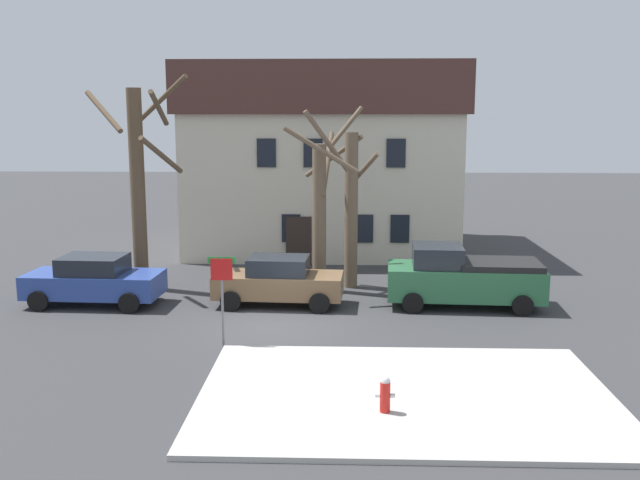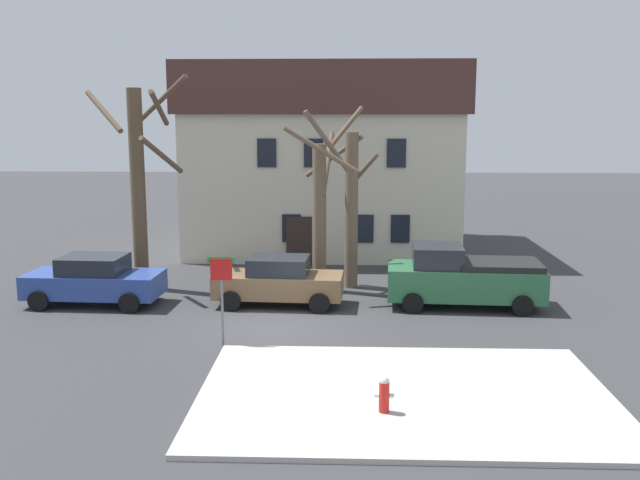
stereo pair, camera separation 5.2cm
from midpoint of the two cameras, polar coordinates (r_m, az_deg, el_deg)
ground_plane at (r=21.78m, az=-3.61°, el=-6.93°), size 120.00×120.00×0.00m
sidewalk_slab at (r=16.56m, az=6.94°, el=-12.32°), size 9.37×6.38×0.12m
building_main at (r=34.29m, az=0.33°, el=6.74°), size 12.69×9.40×8.63m
tree_bare_near at (r=26.59m, az=-14.32°, el=4.75°), size 3.68×3.69×7.83m
tree_bare_mid at (r=25.50m, az=0.11°, el=2.64°), size 2.80×3.05×6.55m
tree_bare_far at (r=26.10m, az=2.49°, el=3.00°), size 2.44×2.21×6.71m
car_blue_sedan at (r=25.12m, az=-17.70°, el=-3.10°), size 4.58×2.28×1.68m
car_brown_sedan at (r=23.88m, az=-3.30°, el=-3.34°), size 4.40×2.15×1.66m
pickup_truck_green at (r=24.18m, az=11.54°, el=-2.95°), size 5.25×2.56×2.07m
fire_hydrant at (r=15.35m, az=5.30°, el=-12.25°), size 0.42×0.22×0.79m
street_sign_pole at (r=19.61m, az=-7.87°, el=-3.52°), size 0.76×0.07×2.53m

